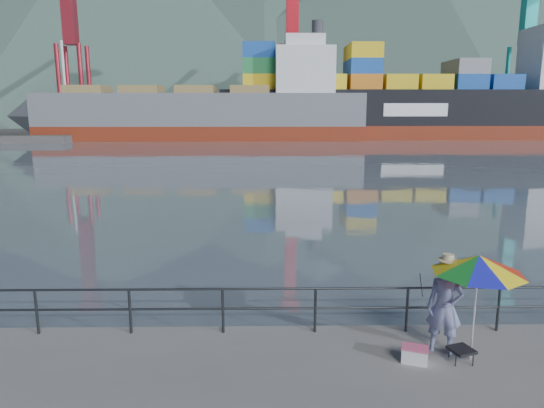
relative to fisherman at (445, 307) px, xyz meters
The scene contains 13 objects.
harbor_water 129.24m from the fisherman, 91.54° to the left, with size 500.00×280.00×0.00m, color slate.
far_dock 92.42m from the fisherman, 85.95° to the left, with size 200.00×40.00×0.40m, color #514F4C.
guardrail 3.60m from the fisherman, 165.66° to the left, with size 22.00×0.06×1.03m.
mountains 212.76m from the fisherman, 80.31° to the left, with size 600.00×332.80×80.00m.
port_cranes 88.91m from the fisherman, 71.69° to the left, with size 116.00×28.00×38.40m.
container_stacks 97.67m from the fisherman, 71.58° to the left, with size 58.00×5.40×7.80m.
fisherman is the anchor object (origin of this frame).
beach_umbrella 1.14m from the fisherman, 37.97° to the right, with size 2.01×2.01×2.12m.
folding_stool 0.93m from the fisherman, 62.81° to the right, with size 0.53×0.53×0.28m.
cooler_bag 1.13m from the fisherman, 148.24° to the right, with size 0.48×0.32×0.28m, color silver.
fishing_rod 1.58m from the fisherman, 92.60° to the left, with size 0.02×0.02×1.90m, color black.
bulk_carrier 70.59m from the fisherman, 99.43° to the left, with size 50.73×8.78×14.50m.
container_ship 75.73m from the fisherman, 73.38° to the left, with size 60.88×10.15×18.10m.
Camera 1 is at (-0.09, -8.12, 4.81)m, focal length 32.00 mm.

